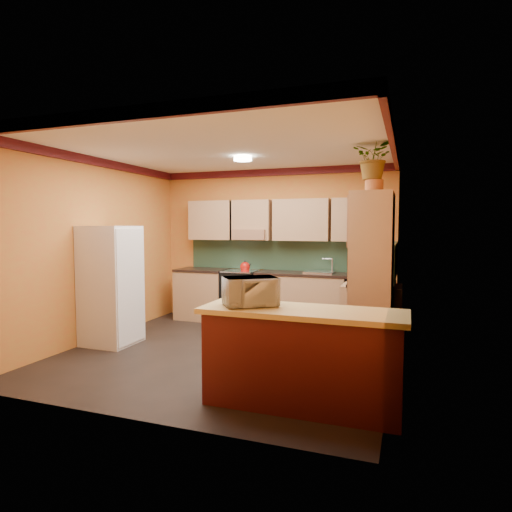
% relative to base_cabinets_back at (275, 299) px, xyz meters
% --- Properties ---
extents(room_shell, '(4.24, 4.24, 2.72)m').
position_rel_base_cabinets_back_xyz_m(room_shell, '(-0.09, -1.52, 1.65)').
color(room_shell, black).
rests_on(room_shell, ground).
extents(base_cabinets_back, '(3.65, 0.60, 0.88)m').
position_rel_base_cabinets_back_xyz_m(base_cabinets_back, '(0.00, 0.00, 0.00)').
color(base_cabinets_back, tan).
rests_on(base_cabinets_back, ground).
extents(countertop_back, '(3.65, 0.62, 0.04)m').
position_rel_base_cabinets_back_xyz_m(countertop_back, '(0.00, -0.00, 0.46)').
color(countertop_back, black).
rests_on(countertop_back, base_cabinets_back).
extents(stove, '(0.58, 0.58, 0.91)m').
position_rel_base_cabinets_back_xyz_m(stove, '(-0.62, -0.00, 0.02)').
color(stove, black).
rests_on(stove, ground).
extents(kettle, '(0.19, 0.19, 0.18)m').
position_rel_base_cabinets_back_xyz_m(kettle, '(-0.52, -0.05, 0.56)').
color(kettle, '#AE120B').
rests_on(kettle, stove).
extents(sink, '(0.48, 0.40, 0.03)m').
position_rel_base_cabinets_back_xyz_m(sink, '(0.78, 0.00, 0.50)').
color(sink, silver).
rests_on(sink, countertop_back).
extents(base_cabinets_right, '(0.60, 0.80, 0.88)m').
position_rel_base_cabinets_back_xyz_m(base_cabinets_right, '(1.69, -0.87, 0.00)').
color(base_cabinets_right, tan).
rests_on(base_cabinets_right, ground).
extents(countertop_right, '(0.62, 0.80, 0.04)m').
position_rel_base_cabinets_back_xyz_m(countertop_right, '(1.69, -0.87, 0.46)').
color(countertop_right, black).
rests_on(countertop_right, base_cabinets_right).
extents(fridge, '(0.68, 0.66, 1.70)m').
position_rel_base_cabinets_back_xyz_m(fridge, '(-1.86, -1.94, 0.41)').
color(fridge, white).
rests_on(fridge, ground).
extents(pantry, '(0.48, 0.90, 2.10)m').
position_rel_base_cabinets_back_xyz_m(pantry, '(1.74, -1.57, 0.61)').
color(pantry, tan).
rests_on(pantry, ground).
extents(fern_pot, '(0.22, 0.22, 0.16)m').
position_rel_base_cabinets_back_xyz_m(fern_pot, '(1.74, -1.52, 1.74)').
color(fern_pot, '#9E5226').
rests_on(fern_pot, pantry).
extents(fern, '(0.61, 0.58, 0.53)m').
position_rel_base_cabinets_back_xyz_m(fern, '(1.74, -1.52, 2.09)').
color(fern, tan).
rests_on(fern, fern_pot).
extents(breakfast_bar, '(1.80, 0.55, 0.88)m').
position_rel_base_cabinets_back_xyz_m(breakfast_bar, '(1.24, -3.14, 0.00)').
color(breakfast_bar, '#551513').
rests_on(breakfast_bar, ground).
extents(bar_top, '(1.90, 0.65, 0.05)m').
position_rel_base_cabinets_back_xyz_m(bar_top, '(1.24, -3.14, 0.47)').
color(bar_top, '#D9BB6A').
rests_on(bar_top, breakfast_bar).
extents(microwave, '(0.60, 0.57, 0.28)m').
position_rel_base_cabinets_back_xyz_m(microwave, '(0.72, -3.14, 0.63)').
color(microwave, white).
rests_on(microwave, bar_top).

